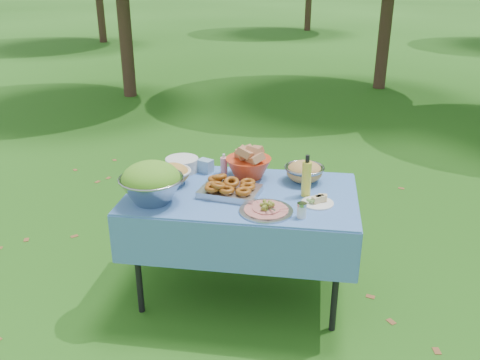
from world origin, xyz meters
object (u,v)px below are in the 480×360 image
object	(u,v)px
plate_stack	(182,164)
oil_bottle	(307,176)
picnic_table	(242,244)
salad_bowl	(151,182)
charcuterie_platter	(266,206)
bread_bowl	(249,163)
pasta_bowl_steel	(304,171)

from	to	relation	value
plate_stack	oil_bottle	xyz separation A→B (m)	(0.88, -0.30, 0.09)
picnic_table	salad_bowl	bearing A→B (deg)	-156.85
picnic_table	charcuterie_platter	bearing A→B (deg)	-54.63
salad_bowl	charcuterie_platter	world-z (taller)	salad_bowl
bread_bowl	charcuterie_platter	bearing A→B (deg)	-71.36
picnic_table	pasta_bowl_steel	xyz separation A→B (m)	(0.39, 0.25, 0.45)
bread_bowl	charcuterie_platter	size ratio (longest dim) A/B	0.97
charcuterie_platter	oil_bottle	world-z (taller)	oil_bottle
salad_bowl	pasta_bowl_steel	xyz separation A→B (m)	(0.91, 0.47, -0.06)
pasta_bowl_steel	charcuterie_platter	xyz separation A→B (m)	(-0.20, -0.51, -0.03)
plate_stack	pasta_bowl_steel	size ratio (longest dim) A/B	0.88
bread_bowl	charcuterie_platter	xyz separation A→B (m)	(0.18, -0.52, -0.07)
bread_bowl	oil_bottle	distance (m)	0.48
bread_bowl	plate_stack	bearing A→B (deg)	175.24
pasta_bowl_steel	oil_bottle	world-z (taller)	oil_bottle
charcuterie_platter	picnic_table	bearing A→B (deg)	125.37
salad_bowl	charcuterie_platter	xyz separation A→B (m)	(0.71, -0.04, -0.09)
bread_bowl	pasta_bowl_steel	size ratio (longest dim) A/B	1.18
picnic_table	bread_bowl	bearing A→B (deg)	88.37
bread_bowl	pasta_bowl_steel	bearing A→B (deg)	-2.70
picnic_table	charcuterie_platter	xyz separation A→B (m)	(0.18, -0.26, 0.42)
charcuterie_platter	salad_bowl	bearing A→B (deg)	177.15
picnic_table	bread_bowl	world-z (taller)	bread_bowl
pasta_bowl_steel	charcuterie_platter	bearing A→B (deg)	-112.08
plate_stack	charcuterie_platter	bearing A→B (deg)	-40.62
picnic_table	salad_bowl	xyz separation A→B (m)	(-0.52, -0.22, 0.51)
salad_bowl	oil_bottle	size ratio (longest dim) A/B	1.44
picnic_table	salad_bowl	distance (m)	0.76
salad_bowl	bread_bowl	size ratio (longest dim) A/B	1.26
plate_stack	charcuterie_platter	world-z (taller)	plate_stack
charcuterie_platter	pasta_bowl_steel	bearing A→B (deg)	67.92
plate_stack	salad_bowl	bearing A→B (deg)	-95.56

